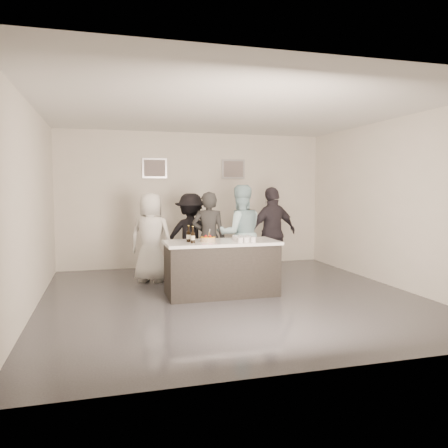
# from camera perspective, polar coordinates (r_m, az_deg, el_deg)

# --- Properties ---
(floor) EXTENTS (6.00, 6.00, 0.00)m
(floor) POSITION_cam_1_polar(r_m,az_deg,el_deg) (7.23, 1.07, -9.45)
(floor) COLOR #3D3D42
(floor) RESTS_ON ground
(ceiling) EXTENTS (6.00, 6.00, 0.00)m
(ceiling) POSITION_cam_1_polar(r_m,az_deg,el_deg) (7.11, 1.11, 14.69)
(ceiling) COLOR white
(wall_back) EXTENTS (6.00, 0.04, 3.00)m
(wall_back) POSITION_cam_1_polar(r_m,az_deg,el_deg) (9.92, -3.84, 3.18)
(wall_back) COLOR silver
(wall_back) RESTS_ON ground
(wall_front) EXTENTS (6.00, 0.04, 3.00)m
(wall_front) POSITION_cam_1_polar(r_m,az_deg,el_deg) (4.22, 12.71, 0.92)
(wall_front) COLOR silver
(wall_front) RESTS_ON ground
(wall_left) EXTENTS (0.04, 6.00, 3.00)m
(wall_left) POSITION_cam_1_polar(r_m,az_deg,el_deg) (6.80, -23.97, 2.04)
(wall_left) COLOR silver
(wall_left) RESTS_ON ground
(wall_right) EXTENTS (0.04, 6.00, 3.00)m
(wall_right) POSITION_cam_1_polar(r_m,az_deg,el_deg) (8.37, 21.21, 2.57)
(wall_right) COLOR silver
(wall_right) RESTS_ON ground
(picture_left) EXTENTS (0.54, 0.04, 0.44)m
(picture_left) POSITION_cam_1_polar(r_m,az_deg,el_deg) (9.76, -9.05, 7.21)
(picture_left) COLOR #B2B2B7
(picture_left) RESTS_ON wall_back
(picture_right) EXTENTS (0.54, 0.04, 0.44)m
(picture_right) POSITION_cam_1_polar(r_m,az_deg,el_deg) (10.12, 1.21, 7.18)
(picture_right) COLOR #B2B2B7
(picture_right) RESTS_ON wall_back
(bar_counter) EXTENTS (1.86, 0.86, 0.90)m
(bar_counter) POSITION_cam_1_polar(r_m,az_deg,el_deg) (7.25, -0.33, -5.76)
(bar_counter) COLOR white
(bar_counter) RESTS_ON ground
(cake) EXTENTS (0.24, 0.24, 0.07)m
(cake) POSITION_cam_1_polar(r_m,az_deg,el_deg) (7.09, -2.12, -2.01)
(cake) COLOR orange
(cake) RESTS_ON bar_counter
(beer_bottle_a) EXTENTS (0.07, 0.07, 0.26)m
(beer_bottle_a) POSITION_cam_1_polar(r_m,az_deg,el_deg) (7.05, -4.66, -1.31)
(beer_bottle_a) COLOR black
(beer_bottle_a) RESTS_ON bar_counter
(beer_bottle_b) EXTENTS (0.07, 0.07, 0.26)m
(beer_bottle_b) POSITION_cam_1_polar(r_m,az_deg,el_deg) (6.91, -4.09, -1.43)
(beer_bottle_b) COLOR black
(beer_bottle_b) RESTS_ON bar_counter
(tumbler_cluster) EXTENTS (0.30, 0.40, 0.08)m
(tumbler_cluster) POSITION_cam_1_polar(r_m,az_deg,el_deg) (7.20, 2.58, -1.90)
(tumbler_cluster) COLOR #C67312
(tumbler_cluster) RESTS_ON bar_counter
(candles) EXTENTS (0.24, 0.08, 0.01)m
(candles) POSITION_cam_1_polar(r_m,az_deg,el_deg) (6.78, -1.95, -2.62)
(candles) COLOR pink
(candles) RESTS_ON bar_counter
(person_main_black) EXTENTS (0.72, 0.58, 1.70)m
(person_main_black) POSITION_cam_1_polar(r_m,az_deg,el_deg) (8.06, -2.02, -1.81)
(person_main_black) COLOR #252525
(person_main_black) RESTS_ON ground
(person_main_blue) EXTENTS (0.91, 0.72, 1.83)m
(person_main_blue) POSITION_cam_1_polar(r_m,az_deg,el_deg) (8.15, 2.12, -1.30)
(person_main_blue) COLOR #A6D0D9
(person_main_blue) RESTS_ON ground
(person_guest_left) EXTENTS (0.97, 0.84, 1.68)m
(person_guest_left) POSITION_cam_1_polar(r_m,az_deg,el_deg) (8.31, -9.51, -1.74)
(person_guest_left) COLOR silver
(person_guest_left) RESTS_ON ground
(person_guest_right) EXTENTS (1.12, 0.67, 1.79)m
(person_guest_right) POSITION_cam_1_polar(r_m,az_deg,el_deg) (8.59, 6.37, -1.14)
(person_guest_right) COLOR #2B262D
(person_guest_right) RESTS_ON ground
(person_guest_back) EXTENTS (1.21, 0.92, 1.66)m
(person_guest_back) POSITION_cam_1_polar(r_m,az_deg,el_deg) (8.62, -4.34, -1.53)
(person_guest_back) COLOR black
(person_guest_back) RESTS_ON ground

